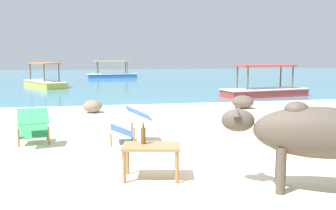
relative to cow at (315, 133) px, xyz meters
The scene contains 12 objects.
sand_beach 2.00m from the cow, 137.19° to the left, with size 18.00×14.00×0.04m, color beige.
water_surface 23.32m from the cow, 93.36° to the left, with size 60.00×36.00×0.03m, color teal.
cow is the anchor object (origin of this frame).
low_bench_table 2.04m from the cow, 155.18° to the left, with size 0.83×0.58×0.46m.
bottle 2.15m from the cow, 153.98° to the left, with size 0.07×0.07×0.30m.
deck_chair_near 3.49m from the cow, 123.76° to the left, with size 0.78×0.56×0.68m.
deck_chair_far 4.79m from the cow, 140.53° to the left, with size 0.68×0.86×0.68m.
shore_rock_large 7.26m from the cow, 111.69° to the left, with size 0.54×0.49×0.37m, color gray.
shore_rock_medium 7.03m from the cow, 74.08° to the left, with size 0.69×0.56×0.41m, color brown.
boat_yellow 17.35m from the cow, 107.96° to the left, with size 2.72×3.79×1.29m.
boat_red 10.86m from the cow, 67.04° to the left, with size 3.82×1.77×1.29m.
boat_blue 23.84m from the cow, 93.52° to the left, with size 3.76×1.49×1.29m.
Camera 1 is at (-1.13, -5.02, 1.67)m, focal length 38.44 mm.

